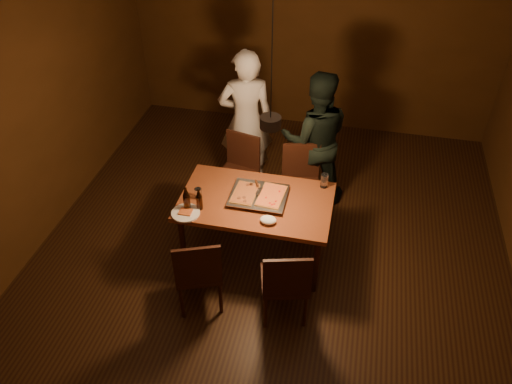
% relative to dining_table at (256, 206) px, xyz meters
% --- Properties ---
extents(room_shell, '(6.00, 6.00, 6.00)m').
position_rel_dining_table_xyz_m(room_shell, '(0.16, -0.16, 0.72)').
color(room_shell, '#38230F').
rests_on(room_shell, ground).
extents(dining_table, '(1.50, 0.90, 0.75)m').
position_rel_dining_table_xyz_m(dining_table, '(0.00, 0.00, 0.00)').
color(dining_table, brown).
rests_on(dining_table, floor).
extents(chair_far_left, '(0.50, 0.50, 0.49)m').
position_rel_dining_table_xyz_m(chair_far_left, '(-0.38, 0.84, -0.14)').
color(chair_far_left, '#38190F').
rests_on(chair_far_left, floor).
extents(chair_far_right, '(0.51, 0.51, 0.49)m').
position_rel_dining_table_xyz_m(chair_far_right, '(0.35, 0.77, -0.14)').
color(chair_far_right, '#38190F').
rests_on(chair_far_right, floor).
extents(chair_near_left, '(0.54, 0.54, 0.49)m').
position_rel_dining_table_xyz_m(chair_near_left, '(-0.36, -0.81, -0.14)').
color(chair_near_left, '#38190F').
rests_on(chair_near_left, floor).
extents(chair_near_right, '(0.51, 0.51, 0.49)m').
position_rel_dining_table_xyz_m(chair_near_right, '(0.44, -0.76, -0.14)').
color(chair_near_right, '#38190F').
rests_on(chair_near_right, floor).
extents(pizza_tray, '(0.58, 0.49, 0.05)m').
position_rel_dining_table_xyz_m(pizza_tray, '(0.02, 0.03, 0.10)').
color(pizza_tray, silver).
rests_on(pizza_tray, dining_table).
extents(pizza_meat, '(0.24, 0.36, 0.02)m').
position_rel_dining_table_xyz_m(pizza_meat, '(-0.11, 0.01, 0.13)').
color(pizza_meat, maroon).
rests_on(pizza_meat, pizza_tray).
extents(pizza_cheese, '(0.27, 0.39, 0.02)m').
position_rel_dining_table_xyz_m(pizza_cheese, '(0.15, 0.03, 0.13)').
color(pizza_cheese, gold).
rests_on(pizza_cheese, pizza_tray).
extents(spatula, '(0.18, 0.26, 0.04)m').
position_rel_dining_table_xyz_m(spatula, '(0.02, 0.06, 0.14)').
color(spatula, silver).
rests_on(spatula, pizza_tray).
extents(beer_bottle_a, '(0.07, 0.07, 0.25)m').
position_rel_dining_table_xyz_m(beer_bottle_a, '(-0.62, -0.28, 0.20)').
color(beer_bottle_a, black).
rests_on(beer_bottle_a, dining_table).
extents(beer_bottle_b, '(0.06, 0.06, 0.23)m').
position_rel_dining_table_xyz_m(beer_bottle_b, '(-0.50, -0.25, 0.19)').
color(beer_bottle_b, black).
rests_on(beer_bottle_b, dining_table).
extents(water_glass_left, '(0.07, 0.07, 0.11)m').
position_rel_dining_table_xyz_m(water_glass_left, '(-0.56, -0.09, 0.13)').
color(water_glass_left, silver).
rests_on(water_glass_left, dining_table).
extents(water_glass_right, '(0.07, 0.07, 0.15)m').
position_rel_dining_table_xyz_m(water_glass_right, '(0.63, 0.36, 0.15)').
color(water_glass_right, silver).
rests_on(water_glass_right, dining_table).
extents(plate_slice, '(0.27, 0.27, 0.03)m').
position_rel_dining_table_xyz_m(plate_slice, '(-0.61, -0.35, 0.08)').
color(plate_slice, white).
rests_on(plate_slice, dining_table).
extents(napkin, '(0.16, 0.12, 0.07)m').
position_rel_dining_table_xyz_m(napkin, '(0.18, -0.30, 0.11)').
color(napkin, white).
rests_on(napkin, dining_table).
extents(diner_white, '(0.74, 0.60, 1.75)m').
position_rel_dining_table_xyz_m(diner_white, '(-0.40, 1.25, 0.20)').
color(diner_white, silver).
rests_on(diner_white, floor).
extents(diner_dark, '(0.90, 0.76, 1.63)m').
position_rel_dining_table_xyz_m(diner_dark, '(0.44, 1.13, 0.14)').
color(diner_dark, black).
rests_on(diner_dark, floor).
extents(pendant_lamp, '(0.18, 0.18, 1.10)m').
position_rel_dining_table_xyz_m(pendant_lamp, '(0.16, -0.16, 1.08)').
color(pendant_lamp, black).
rests_on(pendant_lamp, ceiling).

